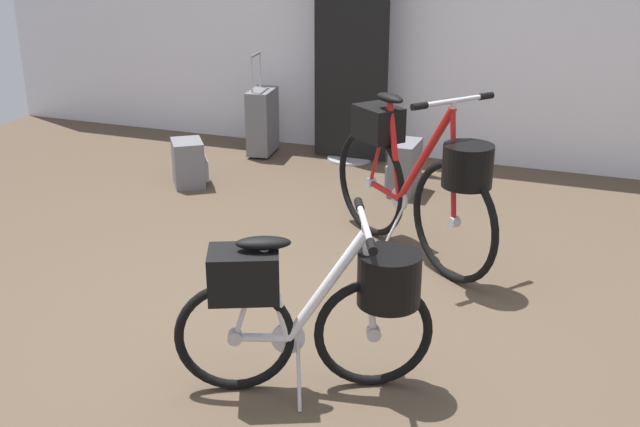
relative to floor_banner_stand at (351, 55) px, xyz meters
The scene contains 7 objects.
ground_plane 2.92m from the floor_banner_stand, 77.50° to the right, with size 8.12×8.12×0.00m, color brown.
floor_banner_stand is the anchor object (origin of this frame).
folding_bike_foreground 3.29m from the floor_banner_stand, 73.79° to the right, with size 0.99×0.59×0.76m.
display_bike_left 1.98m from the floor_banner_stand, 60.56° to the right, with size 1.17×0.92×1.00m.
rolling_suitcase 0.92m from the floor_banner_stand, behind, with size 0.23×0.38×0.83m.
backpack_on_floor 1.10m from the floor_banner_stand, 45.18° to the right, with size 0.20×0.32×0.38m.
handbag_on_floor 1.52m from the floor_banner_stand, 131.79° to the right, with size 0.34×0.35×0.34m.
Camera 1 is at (1.32, -3.04, 1.87)m, focal length 43.83 mm.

